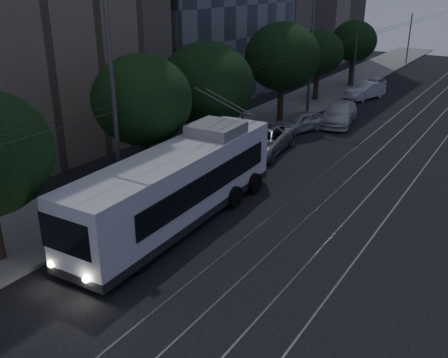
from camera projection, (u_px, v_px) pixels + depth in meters
ground at (229, 244)px, 20.13m from camera, size 120.00×120.00×0.00m
sidewalk at (282, 112)px, 39.48m from camera, size 5.00×90.00×0.15m
tram_rails at (412, 133)px, 34.53m from camera, size 4.52×90.00×0.02m
overhead_wires at (315, 72)px, 36.95m from camera, size 2.23×90.00×6.00m
trolleybus at (180, 185)px, 21.40m from camera, size 3.06×12.63×5.63m
pickup_silver at (262, 140)px, 30.28m from camera, size 3.32×6.05×1.60m
car_white_a at (299, 122)px, 34.63m from camera, size 2.88×4.30×1.36m
car_white_b at (339, 113)px, 36.44m from camera, size 3.04×5.66×1.56m
car_white_c at (365, 91)px, 43.97m from camera, size 2.72×4.65×1.45m
car_white_d at (374, 84)px, 47.24m from camera, size 1.64×3.71×1.24m
tree_1 at (142, 100)px, 23.65m from camera, size 4.79×4.79×6.75m
tree_2 at (207, 85)px, 28.67m from camera, size 5.45×5.45×6.70m
tree_3 at (282, 57)px, 35.28m from camera, size 5.31×5.31×7.18m
tree_4 at (318, 53)px, 41.96m from camera, size 4.24×4.24×6.03m
tree_5 at (354, 41)px, 47.50m from camera, size 4.26×4.26×6.30m
streetlamp_near at (119, 71)px, 20.41m from camera, size 2.57×0.44×10.71m
streetlamp_far at (318, 33)px, 35.44m from camera, size 2.53×0.44×10.52m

